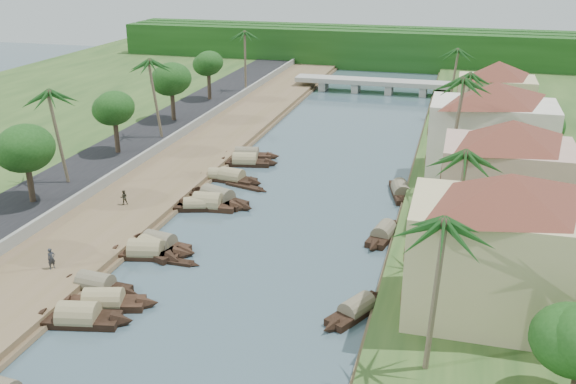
% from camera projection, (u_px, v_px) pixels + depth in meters
% --- Properties ---
extents(ground, '(220.00, 220.00, 0.00)m').
position_uv_depth(ground, '(241.00, 280.00, 50.81)').
color(ground, '#3E535D').
rests_on(ground, ground).
extents(left_bank, '(10.00, 180.00, 0.80)m').
position_uv_depth(left_bank, '(165.00, 176.00, 72.61)').
color(left_bank, brown).
rests_on(left_bank, ground).
extents(right_bank, '(16.00, 180.00, 1.20)m').
position_uv_depth(right_bank, '(487.00, 205.00, 63.94)').
color(right_bank, '#25451B').
rests_on(right_bank, ground).
extents(road, '(8.00, 180.00, 1.40)m').
position_uv_depth(road, '(98.00, 167.00, 74.59)').
color(road, black).
rests_on(road, ground).
extents(retaining_wall, '(0.40, 180.00, 1.10)m').
position_uv_depth(retaining_wall, '(131.00, 165.00, 73.30)').
color(retaining_wall, gray).
rests_on(retaining_wall, left_bank).
extents(treeline, '(120.00, 14.00, 8.00)m').
position_uv_depth(treeline, '(392.00, 48.00, 139.42)').
color(treeline, '#143C10').
rests_on(treeline, ground).
extents(bridge, '(28.00, 4.00, 2.40)m').
position_uv_depth(bridge, '(373.00, 83.00, 115.02)').
color(bridge, '#98978E').
rests_on(bridge, ground).
extents(building_near, '(14.85, 14.85, 10.20)m').
position_uv_depth(building_near, '(502.00, 245.00, 42.05)').
color(building_near, '#C5B484').
rests_on(building_near, right_bank).
extents(building_mid, '(14.11, 14.11, 9.70)m').
position_uv_depth(building_mid, '(507.00, 173.00, 56.31)').
color(building_mid, tan).
rests_on(building_mid, right_bank).
extents(building_far, '(15.59, 15.59, 10.20)m').
position_uv_depth(building_far, '(491.00, 128.00, 69.07)').
color(building_far, '#EFE4D0').
rests_on(building_far, right_bank).
extents(building_distant, '(12.62, 12.62, 9.20)m').
position_uv_depth(building_distant, '(495.00, 95.00, 87.01)').
color(building_distant, '#C5B484').
rests_on(building_distant, right_bank).
extents(sampan_1, '(8.25, 3.42, 2.37)m').
position_uv_depth(sampan_1, '(79.00, 318.00, 44.86)').
color(sampan_1, black).
rests_on(sampan_1, ground).
extents(sampan_2, '(8.40, 3.87, 2.18)m').
position_uv_depth(sampan_2, '(104.00, 302.00, 46.84)').
color(sampan_2, black).
rests_on(sampan_2, ground).
extents(sampan_3, '(7.94, 2.23, 2.12)m').
position_uv_depth(sampan_3, '(96.00, 286.00, 49.14)').
color(sampan_3, black).
rests_on(sampan_3, ground).
extents(sampan_4, '(8.35, 3.47, 2.31)m').
position_uv_depth(sampan_4, '(146.00, 252.00, 54.50)').
color(sampan_4, black).
rests_on(sampan_4, ground).
extents(sampan_5, '(7.02, 4.16, 2.21)m').
position_uv_depth(sampan_5, '(152.00, 250.00, 54.94)').
color(sampan_5, black).
rests_on(sampan_5, ground).
extents(sampan_6, '(7.90, 3.12, 2.30)m').
position_uv_depth(sampan_6, '(159.00, 244.00, 55.88)').
color(sampan_6, black).
rests_on(sampan_6, ground).
extents(sampan_7, '(6.68, 3.22, 1.81)m').
position_uv_depth(sampan_7, '(195.00, 206.00, 64.15)').
color(sampan_7, black).
rests_on(sampan_7, ground).
extents(sampan_8, '(8.25, 2.65, 2.48)m').
position_uv_depth(sampan_8, '(208.00, 204.00, 64.55)').
color(sampan_8, black).
rests_on(sampan_8, ground).
extents(sampan_9, '(9.66, 5.28, 2.41)m').
position_uv_depth(sampan_9, '(217.00, 198.00, 66.19)').
color(sampan_9, black).
rests_on(sampan_9, ground).
extents(sampan_10, '(7.09, 2.66, 1.96)m').
position_uv_depth(sampan_10, '(219.00, 176.00, 72.39)').
color(sampan_10, black).
rests_on(sampan_10, ground).
extents(sampan_11, '(8.02, 3.12, 2.25)m').
position_uv_depth(sampan_11, '(232.00, 178.00, 71.89)').
color(sampan_11, black).
rests_on(sampan_11, ground).
extents(sampan_12, '(8.59, 3.07, 2.04)m').
position_uv_depth(sampan_12, '(247.00, 155.00, 79.85)').
color(sampan_12, black).
rests_on(sampan_12, ground).
extents(sampan_13, '(8.54, 3.23, 2.28)m').
position_uv_depth(sampan_13, '(245.00, 162.00, 77.28)').
color(sampan_13, black).
rests_on(sampan_13, ground).
extents(sampan_14, '(4.86, 7.44, 1.91)m').
position_uv_depth(sampan_14, '(357.00, 309.00, 45.92)').
color(sampan_14, black).
rests_on(sampan_14, ground).
extents(sampan_15, '(2.98, 7.64, 2.03)m').
position_uv_depth(sampan_15, '(384.00, 234.00, 57.99)').
color(sampan_15, black).
rests_on(sampan_15, ground).
extents(sampan_16, '(3.64, 8.77, 2.12)m').
position_uv_depth(sampan_16, '(401.00, 191.00, 67.96)').
color(sampan_16, black).
rests_on(sampan_16, ground).
extents(canoe_1, '(5.25, 0.98, 0.85)m').
position_uv_depth(canoe_1, '(172.00, 261.00, 53.58)').
color(canoe_1, black).
rests_on(canoe_1, ground).
extents(canoe_2, '(6.10, 2.55, 0.89)m').
position_uv_depth(canoe_2, '(244.00, 187.00, 70.22)').
color(canoe_2, black).
rests_on(canoe_2, ground).
extents(palm_0, '(3.20, 3.20, 11.13)m').
position_uv_depth(palm_0, '(440.00, 225.00, 34.94)').
color(palm_0, '#71614B').
rests_on(palm_0, ground).
extents(palm_1, '(3.20, 3.20, 10.88)m').
position_uv_depth(palm_1, '(463.00, 156.00, 47.14)').
color(palm_1, '#71614B').
rests_on(palm_1, ground).
extents(palm_2, '(3.20, 3.20, 13.17)m').
position_uv_depth(palm_2, '(457.00, 82.00, 61.53)').
color(palm_2, '#71614B').
rests_on(palm_2, ground).
extents(palm_3, '(3.20, 3.20, 10.40)m').
position_uv_depth(palm_3, '(467.00, 76.00, 78.43)').
color(palm_3, '#71614B').
rests_on(palm_3, ground).
extents(palm_5, '(3.20, 3.20, 11.15)m').
position_uv_depth(palm_5, '(55.00, 94.00, 64.49)').
color(palm_5, '#71614B').
rests_on(palm_5, ground).
extents(palm_6, '(3.20, 3.20, 11.42)m').
position_uv_depth(palm_6, '(155.00, 63.00, 80.40)').
color(palm_6, '#71614B').
rests_on(palm_6, ground).
extents(palm_7, '(3.20, 3.20, 10.82)m').
position_uv_depth(palm_7, '(455.00, 51.00, 94.33)').
color(palm_7, '#71614B').
rests_on(palm_7, ground).
extents(palm_8, '(3.20, 3.20, 11.40)m').
position_uv_depth(palm_8, '(244.00, 34.00, 107.35)').
color(palm_8, '#71614B').
rests_on(palm_8, ground).
extents(tree_2, '(5.40, 5.40, 7.63)m').
position_uv_depth(tree_2, '(25.00, 149.00, 60.82)').
color(tree_2, '#4B3A2A').
rests_on(tree_2, ground).
extents(tree_3, '(4.65, 4.65, 7.33)m').
position_uv_depth(tree_3, '(114.00, 109.00, 75.77)').
color(tree_3, '#4B3A2A').
rests_on(tree_3, ground).
extents(tree_4, '(5.29, 5.29, 8.04)m').
position_uv_depth(tree_4, '(171.00, 80.00, 89.98)').
color(tree_4, '#4B3A2A').
rests_on(tree_4, ground).
extents(tree_5, '(4.43, 4.43, 7.60)m').
position_uv_depth(tree_5, '(208.00, 64.00, 102.47)').
color(tree_5, '#4B3A2A').
rests_on(tree_5, ground).
extents(tree_6, '(4.52, 4.52, 7.07)m').
position_uv_depth(tree_6, '(539.00, 128.00, 69.35)').
color(tree_6, '#4B3A2A').
rests_on(tree_6, ground).
extents(person_near, '(0.67, 0.76, 1.74)m').
position_uv_depth(person_near, '(51.00, 259.00, 50.62)').
color(person_near, '#2A2C32').
rests_on(person_near, left_bank).
extents(person_far, '(0.92, 0.87, 1.50)m').
position_uv_depth(person_far, '(124.00, 197.00, 63.29)').
color(person_far, '#323023').
rests_on(person_far, left_bank).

